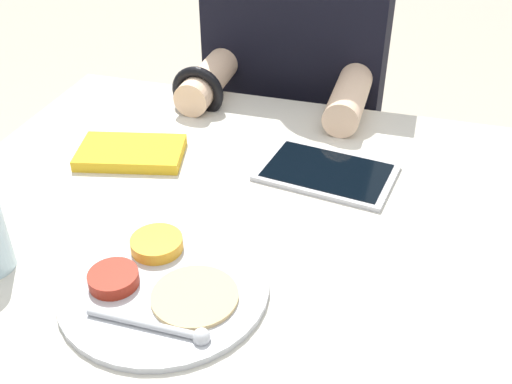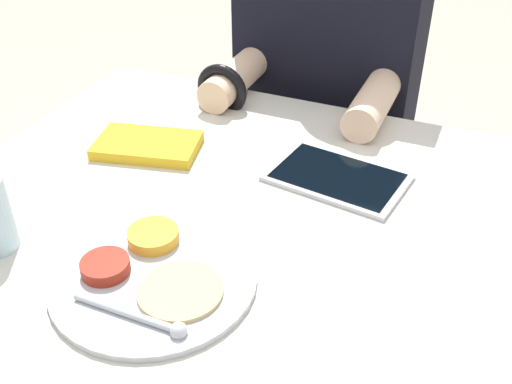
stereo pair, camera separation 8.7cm
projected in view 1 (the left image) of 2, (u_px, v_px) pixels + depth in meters
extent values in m
cylinder|color=#B7BABF|center=(164.00, 286.00, 0.79)|extent=(0.28, 0.28, 0.01)
cylinder|color=gold|center=(157.00, 244.00, 0.84)|extent=(0.07, 0.07, 0.02)
cylinder|color=maroon|center=(114.00, 279.00, 0.78)|extent=(0.07, 0.07, 0.02)
cylinder|color=tan|center=(195.00, 296.00, 0.76)|extent=(0.11, 0.11, 0.01)
cylinder|color=#B7BABF|center=(144.00, 324.00, 0.72)|extent=(0.15, 0.01, 0.01)
sphere|color=#B7BABF|center=(202.00, 337.00, 0.71)|extent=(0.02, 0.02, 0.02)
cube|color=silver|center=(131.00, 155.00, 1.07)|extent=(0.20, 0.15, 0.01)
cube|color=gold|center=(131.00, 153.00, 1.07)|extent=(0.20, 0.15, 0.02)
cube|color=#B7B7BC|center=(327.00, 172.00, 1.02)|extent=(0.24, 0.17, 0.01)
cube|color=black|center=(327.00, 170.00, 1.02)|extent=(0.22, 0.15, 0.00)
cube|color=black|center=(290.00, 251.00, 1.72)|extent=(0.36, 0.22, 0.44)
cube|color=black|center=(297.00, 76.00, 1.41)|extent=(0.40, 0.20, 0.64)
cylinder|color=beige|center=(209.00, 79.00, 1.26)|extent=(0.07, 0.22, 0.07)
cylinder|color=beige|center=(349.00, 97.00, 1.20)|extent=(0.07, 0.22, 0.07)
torus|color=black|center=(198.00, 92.00, 1.21)|extent=(0.11, 0.02, 0.11)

